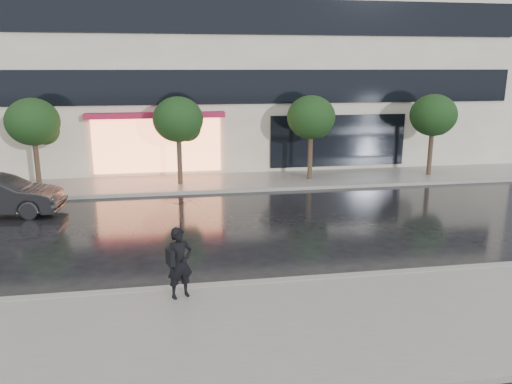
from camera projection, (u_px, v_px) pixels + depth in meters
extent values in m
plane|color=black|center=(301.00, 267.00, 13.38)|extent=(120.00, 120.00, 0.00)
cube|color=slate|center=(341.00, 325.00, 10.26)|extent=(60.00, 4.50, 0.12)
cube|color=slate|center=(246.00, 181.00, 23.17)|extent=(60.00, 3.50, 0.12)
cube|color=gray|center=(311.00, 280.00, 12.41)|extent=(60.00, 0.25, 0.14)
cube|color=gray|center=(251.00, 190.00, 21.49)|extent=(60.00, 0.25, 0.14)
cube|color=black|center=(240.00, 87.00, 23.76)|extent=(28.00, 0.12, 1.60)
cube|color=black|center=(239.00, 16.00, 22.98)|extent=(28.00, 0.12, 1.60)
cube|color=#FF8C59|center=(157.00, 145.00, 23.75)|extent=(6.00, 0.10, 2.60)
cube|color=maroon|center=(156.00, 115.00, 23.08)|extent=(6.40, 0.70, 0.25)
cube|color=black|center=(338.00, 141.00, 25.22)|extent=(7.00, 0.10, 2.60)
cylinder|color=#33261C|center=(37.00, 167.00, 21.23)|extent=(0.22, 0.22, 2.20)
ellipsoid|color=black|center=(33.00, 122.00, 20.77)|extent=(2.20, 2.20, 1.98)
sphere|color=black|center=(45.00, 131.00, 21.12)|extent=(1.20, 1.20, 1.20)
cylinder|color=#33261C|center=(180.00, 162.00, 22.20)|extent=(0.22, 0.22, 2.20)
ellipsoid|color=black|center=(178.00, 119.00, 21.73)|extent=(2.20, 2.20, 1.98)
sphere|color=black|center=(187.00, 128.00, 22.09)|extent=(1.20, 1.20, 1.20)
cylinder|color=#33261C|center=(310.00, 158.00, 23.16)|extent=(0.22, 0.22, 2.20)
ellipsoid|color=black|center=(311.00, 117.00, 22.70)|extent=(2.20, 2.20, 1.98)
sphere|color=black|center=(318.00, 125.00, 23.05)|extent=(1.20, 1.20, 1.20)
cylinder|color=#33261C|center=(430.00, 155.00, 24.13)|extent=(0.22, 0.22, 2.20)
ellipsoid|color=black|center=(433.00, 115.00, 23.66)|extent=(2.20, 2.20, 1.98)
sphere|color=black|center=(438.00, 123.00, 24.02)|extent=(1.20, 1.20, 1.20)
imported|color=black|center=(180.00, 263.00, 11.20)|extent=(0.70, 0.59, 1.64)
imported|color=#380C0A|center=(180.00, 215.00, 10.96)|extent=(1.28, 1.29, 0.90)
cylinder|color=black|center=(181.00, 237.00, 11.08)|extent=(0.02, 0.02, 0.82)
cube|color=black|center=(170.00, 257.00, 10.98)|extent=(0.22, 0.33, 0.35)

